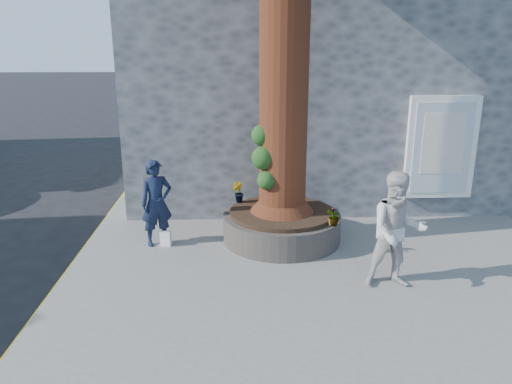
{
  "coord_description": "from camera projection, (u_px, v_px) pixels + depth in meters",
  "views": [
    {
      "loc": [
        -0.05,
        -7.17,
        3.89
      ],
      "look_at": [
        0.27,
        1.52,
        1.25
      ],
      "focal_mm": 35.0,
      "sensor_mm": 36.0,
      "label": 1
    }
  ],
  "objects": [
    {
      "name": "pavement",
      "position": [
        325.0,
        263.0,
        8.98
      ],
      "size": [
        9.0,
        8.0,
        0.12
      ],
      "primitive_type": "cube",
      "color": "slate",
      "rests_on": "ground"
    },
    {
      "name": "stone_shop",
      "position": [
        327.0,
        68.0,
        14.04
      ],
      "size": [
        10.3,
        8.3,
        6.3
      ],
      "color": "#4A4C4F",
      "rests_on": "ground"
    },
    {
      "name": "ground",
      "position": [
        242.0,
        294.0,
        7.99
      ],
      "size": [
        120.0,
        120.0,
        0.0
      ],
      "primitive_type": "plane",
      "color": "black",
      "rests_on": "ground"
    },
    {
      "name": "shopping_bag",
      "position": [
        166.0,
        239.0,
        9.55
      ],
      "size": [
        0.22,
        0.16,
        0.28
      ],
      "primitive_type": "cube",
      "rotation": [
        0.0,
        0.0,
        -0.21
      ],
      "color": "white",
      "rests_on": "pavement"
    },
    {
      "name": "plant_c",
      "position": [
        334.0,
        216.0,
        8.89
      ],
      "size": [
        0.23,
        0.23,
        0.35
      ],
      "primitive_type": "imported",
      "rotation": [
        0.0,
        0.0,
        3.35
      ],
      "color": "gray",
      "rests_on": "planter"
    },
    {
      "name": "man",
      "position": [
        156.0,
        203.0,
        9.43
      ],
      "size": [
        0.72,
        0.61,
        1.66
      ],
      "primitive_type": "imported",
      "rotation": [
        0.0,
        0.0,
        0.43
      ],
      "color": "#121A32",
      "rests_on": "pavement"
    },
    {
      "name": "yellow_line",
      "position": [
        70.0,
        270.0,
        8.83
      ],
      "size": [
        0.1,
        30.0,
        0.01
      ],
      "primitive_type": "cube",
      "color": "yellow",
      "rests_on": "ground"
    },
    {
      "name": "woman",
      "position": [
        397.0,
        231.0,
        7.74
      ],
      "size": [
        0.95,
        0.76,
        1.88
      ],
      "primitive_type": "imported",
      "rotation": [
        0.0,
        0.0,
        -0.05
      ],
      "color": "beige",
      "rests_on": "pavement"
    },
    {
      "name": "plant_a",
      "position": [
        270.0,
        190.0,
        10.48
      ],
      "size": [
        0.2,
        0.17,
        0.32
      ],
      "primitive_type": "imported",
      "rotation": [
        0.0,
        0.0,
        0.4
      ],
      "color": "gray",
      "rests_on": "planter"
    },
    {
      "name": "planter",
      "position": [
        282.0,
        225.0,
        9.81
      ],
      "size": [
        2.3,
        2.3,
        0.6
      ],
      "color": "black",
      "rests_on": "pavement"
    },
    {
      "name": "plant_d",
      "position": [
        334.0,
        217.0,
        8.89
      ],
      "size": [
        0.3,
        0.32,
        0.31
      ],
      "primitive_type": "imported",
      "rotation": [
        0.0,
        0.0,
        4.9
      ],
      "color": "gray",
      "rests_on": "planter"
    },
    {
      "name": "plant_b",
      "position": [
        238.0,
        192.0,
        10.17
      ],
      "size": [
        0.32,
        0.32,
        0.42
      ],
      "primitive_type": "imported",
      "rotation": [
        0.0,
        0.0,
        2.49
      ],
      "color": "gray",
      "rests_on": "planter"
    }
  ]
}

